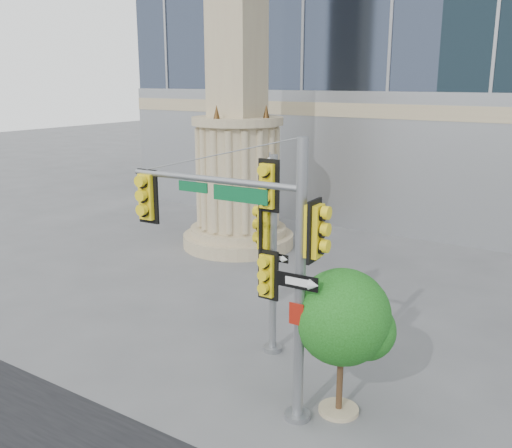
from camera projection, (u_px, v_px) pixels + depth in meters
The scene contains 5 objects.
ground at pixel (225, 386), 12.42m from camera, with size 120.00×120.00×0.00m, color #545456.
monument at pixel (237, 106), 21.54m from camera, with size 4.40×4.40×16.60m.
main_signal_pole at pixel (254, 245), 10.91m from camera, with size 4.29×0.60×5.52m.
secondary_signal_pole at pixel (269, 240), 13.29m from camera, with size 0.83×0.62×4.84m.
street_tree at pixel (344, 321), 10.97m from camera, with size 1.93×1.88×3.00m.
Camera 1 is at (6.72, -8.93, 6.51)m, focal length 40.00 mm.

